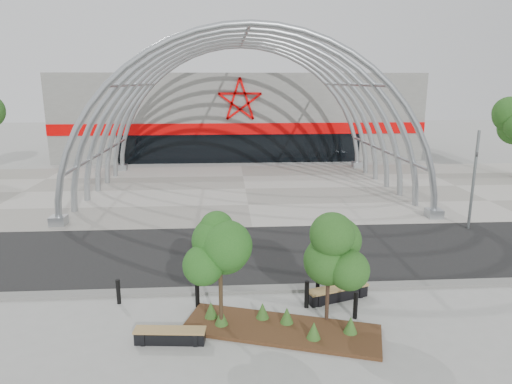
{
  "coord_description": "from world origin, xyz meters",
  "views": [
    {
      "loc": [
        -1.25,
        -15.19,
        7.29
      ],
      "look_at": [
        0.0,
        4.0,
        2.6
      ],
      "focal_mm": 32.0,
      "sensor_mm": 36.0,
      "label": 1
    }
  ],
  "objects_px": {
    "bench_0": "(170,336)",
    "bollard_2": "(318,280)",
    "signal_pole": "(474,178)",
    "street_tree_0": "(220,243)",
    "street_tree_1": "(329,245)",
    "bench_1": "(338,293)"
  },
  "relations": [
    {
      "from": "signal_pole",
      "to": "bench_1",
      "type": "height_order",
      "value": "signal_pole"
    },
    {
      "from": "signal_pole",
      "to": "street_tree_1",
      "type": "distance_m",
      "value": 12.62
    },
    {
      "from": "street_tree_0",
      "to": "bollard_2",
      "type": "distance_m",
      "value": 4.67
    },
    {
      "from": "bench_0",
      "to": "bench_1",
      "type": "distance_m",
      "value": 5.88
    },
    {
      "from": "street_tree_0",
      "to": "bench_0",
      "type": "relative_size",
      "value": 1.84
    },
    {
      "from": "street_tree_1",
      "to": "street_tree_0",
      "type": "bearing_deg",
      "value": -177.09
    },
    {
      "from": "street_tree_1",
      "to": "bollard_2",
      "type": "bearing_deg",
      "value": 86.33
    },
    {
      "from": "bollard_2",
      "to": "street_tree_0",
      "type": "bearing_deg",
      "value": -146.28
    },
    {
      "from": "bench_0",
      "to": "bollard_2",
      "type": "height_order",
      "value": "bollard_2"
    },
    {
      "from": "street_tree_0",
      "to": "bench_1",
      "type": "xyz_separation_m",
      "value": [
        3.96,
        1.63,
        -2.51
      ]
    },
    {
      "from": "bench_1",
      "to": "street_tree_0",
      "type": "bearing_deg",
      "value": -157.6
    },
    {
      "from": "street_tree_0",
      "to": "signal_pole",
      "type": "bearing_deg",
      "value": 35.41
    },
    {
      "from": "street_tree_0",
      "to": "street_tree_1",
      "type": "relative_size",
      "value": 1.08
    },
    {
      "from": "street_tree_0",
      "to": "bollard_2",
      "type": "height_order",
      "value": "street_tree_0"
    },
    {
      "from": "bench_1",
      "to": "bollard_2",
      "type": "xyz_separation_m",
      "value": [
        -0.57,
        0.63,
        0.22
      ]
    },
    {
      "from": "street_tree_0",
      "to": "bench_1",
      "type": "distance_m",
      "value": 4.96
    },
    {
      "from": "signal_pole",
      "to": "street_tree_0",
      "type": "xyz_separation_m",
      "value": [
        -12.43,
        -8.83,
        0.14
      ]
    },
    {
      "from": "street_tree_1",
      "to": "bench_1",
      "type": "relative_size",
      "value": 1.56
    },
    {
      "from": "street_tree_0",
      "to": "bench_0",
      "type": "xyz_separation_m",
      "value": [
        -1.46,
        -0.67,
        -2.53
      ]
    },
    {
      "from": "bench_1",
      "to": "street_tree_1",
      "type": "bearing_deg",
      "value": -115.7
    },
    {
      "from": "street_tree_0",
      "to": "street_tree_1",
      "type": "height_order",
      "value": "street_tree_0"
    },
    {
      "from": "signal_pole",
      "to": "bench_0",
      "type": "distance_m",
      "value": 16.99
    }
  ]
}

